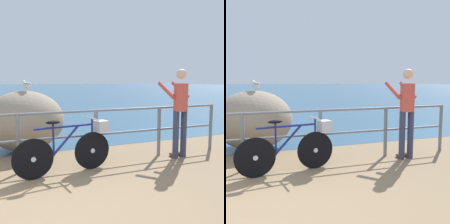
# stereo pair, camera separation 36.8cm
# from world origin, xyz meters

# --- Properties ---
(promenade_railing) EXTENTS (8.37, 0.07, 1.02)m
(promenade_railing) POSITION_xyz_m (-0.00, 1.73, 0.64)
(promenade_railing) COLOR slate
(promenade_railing) RESTS_ON ground_plane
(bicycle) EXTENTS (1.69, 0.48, 0.92)m
(bicycle) POSITION_xyz_m (0.84, 1.40, 0.46)
(bicycle) COLOR black
(bicycle) RESTS_ON ground_plane
(person_at_railing) EXTENTS (0.47, 0.65, 1.78)m
(person_at_railing) POSITION_xyz_m (3.06, 1.45, 0.99)
(person_at_railing) COLOR #333851
(person_at_railing) RESTS_ON ground_plane
(breakwater_boulder_main) EXTENTS (1.74, 1.53, 1.33)m
(breakwater_boulder_main) POSITION_xyz_m (0.25, 3.27, 0.66)
(breakwater_boulder_main) COLOR gray
(breakwater_boulder_main) RESTS_ON ground
(seagull) EXTENTS (0.22, 0.33, 0.23)m
(seagull) POSITION_xyz_m (0.32, 3.20, 1.47)
(seagull) COLOR gold
(seagull) RESTS_ON breakwater_boulder_main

